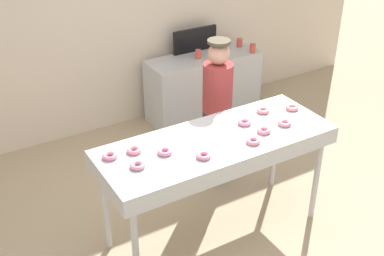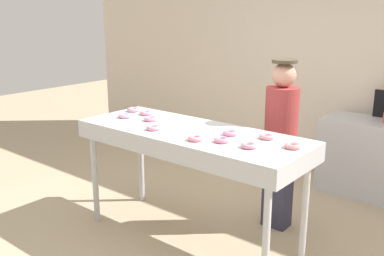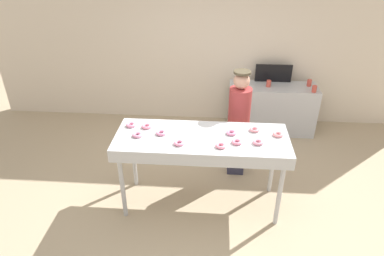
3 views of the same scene
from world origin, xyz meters
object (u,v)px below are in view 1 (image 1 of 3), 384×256
at_px(strawberry_donut_9, 285,123).
at_px(menu_display, 195,40).
at_px(strawberry_donut_2, 292,108).
at_px(strawberry_donut_4, 253,141).
at_px(strawberry_donut_1, 134,150).
at_px(strawberry_donut_5, 263,110).
at_px(paper_cup_0, 253,48).
at_px(prep_counter, 203,87).
at_px(worker_baker, 217,107).
at_px(paper_cup_2, 198,54).
at_px(strawberry_donut_10, 245,122).
at_px(strawberry_donut_8, 110,156).
at_px(strawberry_donut_6, 165,152).
at_px(strawberry_donut_7, 204,156).
at_px(strawberry_donut_0, 264,131).
at_px(strawberry_donut_3, 138,165).
at_px(paper_cup_1, 239,43).
at_px(fryer_conveyor, 217,147).

height_order(strawberry_donut_9, menu_display, menu_display).
bearing_deg(strawberry_donut_2, menu_display, 83.92).
bearing_deg(strawberry_donut_4, strawberry_donut_1, 157.69).
relative_size(strawberry_donut_5, paper_cup_0, 1.08).
bearing_deg(prep_counter, strawberry_donut_1, -134.45).
xyz_separation_m(strawberry_donut_2, worker_baker, (-0.43, 0.64, -0.16)).
distance_m(paper_cup_2, menu_display, 0.28).
bearing_deg(prep_counter, strawberry_donut_10, -111.99).
distance_m(strawberry_donut_10, prep_counter, 2.21).
bearing_deg(strawberry_donut_2, prep_counter, 83.24).
bearing_deg(strawberry_donut_8, strawberry_donut_6, -22.43).
bearing_deg(strawberry_donut_2, strawberry_donut_7, -166.40).
bearing_deg(strawberry_donut_10, strawberry_donut_8, 175.35).
xyz_separation_m(strawberry_donut_0, strawberry_donut_8, (-1.32, 0.31, 0.00)).
xyz_separation_m(strawberry_donut_6, strawberry_donut_7, (0.24, -0.21, 0.00)).
height_order(strawberry_donut_3, strawberry_donut_5, same).
bearing_deg(strawberry_donut_8, strawberry_donut_9, -10.78).
distance_m(strawberry_donut_5, paper_cup_1, 2.22).
height_order(strawberry_donut_7, paper_cup_1, strawberry_donut_7).
relative_size(strawberry_donut_0, strawberry_donut_10, 1.00).
distance_m(strawberry_donut_2, strawberry_donut_4, 0.75).
bearing_deg(paper_cup_0, strawberry_donut_5, -124.23).
distance_m(strawberry_donut_0, strawberry_donut_7, 0.67).
height_order(strawberry_donut_7, menu_display, menu_display).
relative_size(worker_baker, paper_cup_1, 14.11).
relative_size(strawberry_donut_9, menu_display, 0.20).
bearing_deg(strawberry_donut_9, prep_counter, 77.21).
distance_m(strawberry_donut_3, paper_cup_0, 3.17).
relative_size(strawberry_donut_7, paper_cup_2, 1.08).
distance_m(strawberry_donut_0, strawberry_donut_2, 0.54).
height_order(strawberry_donut_1, paper_cup_0, strawberry_donut_1).
bearing_deg(strawberry_donut_3, strawberry_donut_1, 72.18).
bearing_deg(strawberry_donut_9, paper_cup_0, 60.34).
bearing_deg(strawberry_donut_3, worker_baker, 31.71).
relative_size(paper_cup_0, paper_cup_2, 1.00).
relative_size(strawberry_donut_1, strawberry_donut_9, 1.00).
bearing_deg(menu_display, strawberry_donut_5, -103.65).
relative_size(strawberry_donut_4, paper_cup_2, 1.08).
bearing_deg(strawberry_donut_0, strawberry_donut_7, -173.65).
xyz_separation_m(strawberry_donut_8, paper_cup_2, (1.95, 1.84, -0.13)).
relative_size(fryer_conveyor, worker_baker, 1.30).
relative_size(strawberry_donut_1, strawberry_donut_8, 1.00).
height_order(strawberry_donut_1, strawberry_donut_4, same).
bearing_deg(worker_baker, menu_display, -111.49).
distance_m(strawberry_donut_9, prep_counter, 2.30).
height_order(strawberry_donut_2, paper_cup_0, strawberry_donut_2).
bearing_deg(menu_display, strawberry_donut_6, -126.06).
bearing_deg(strawberry_donut_7, paper_cup_0, 45.23).
bearing_deg(strawberry_donut_6, paper_cup_2, 52.50).
bearing_deg(menu_display, paper_cup_0, -34.35).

